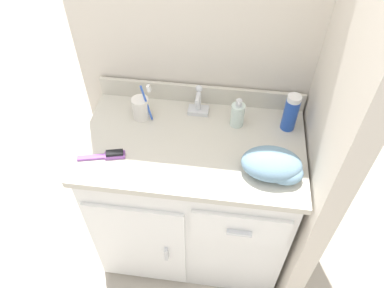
# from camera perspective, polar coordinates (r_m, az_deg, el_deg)

# --- Properties ---
(ground_plane) EXTENTS (6.00, 6.00, 0.00)m
(ground_plane) POSITION_cam_1_polar(r_m,az_deg,el_deg) (2.20, 0.10, -14.46)
(ground_plane) COLOR #ADA393
(wall_back) EXTENTS (1.10, 0.08, 2.20)m
(wall_back) POSITION_cam_1_polar(r_m,az_deg,el_deg) (1.60, 1.70, 15.50)
(wall_back) COLOR beige
(wall_back) RESTS_ON ground_plane
(wall_right) EXTENTS (0.08, 0.62, 2.20)m
(wall_right) POSITION_cam_1_polar(r_m,az_deg,el_deg) (1.38, 21.62, 6.06)
(wall_right) COLOR beige
(wall_right) RESTS_ON ground_plane
(vanity) EXTENTS (0.92, 0.55, 0.82)m
(vanity) POSITION_cam_1_polar(r_m,az_deg,el_deg) (1.83, 0.04, -8.17)
(vanity) COLOR white
(vanity) RESTS_ON ground_plane
(backsplash) EXTENTS (0.92, 0.02, 0.09)m
(backsplash) POSITION_cam_1_polar(r_m,az_deg,el_deg) (1.69, 1.29, 7.64)
(backsplash) COLOR beige
(backsplash) RESTS_ON vanity
(sink_faucet) EXTENTS (0.09, 0.09, 0.14)m
(sink_faucet) POSITION_cam_1_polar(r_m,az_deg,el_deg) (1.63, 0.99, 6.10)
(sink_faucet) COLOR silver
(sink_faucet) RESTS_ON vanity
(toothbrush_cup) EXTENTS (0.09, 0.07, 0.19)m
(toothbrush_cup) POSITION_cam_1_polar(r_m,az_deg,el_deg) (1.62, -7.76, 5.44)
(toothbrush_cup) COLOR white
(toothbrush_cup) RESTS_ON vanity
(soap_dispenser) EXTENTS (0.06, 0.06, 0.14)m
(soap_dispenser) POSITION_cam_1_polar(r_m,az_deg,el_deg) (1.58, 6.96, 4.51)
(soap_dispenser) COLOR silver
(soap_dispenser) RESTS_ON vanity
(shaving_cream_can) EXTENTS (0.06, 0.06, 0.17)m
(shaving_cream_can) POSITION_cam_1_polar(r_m,az_deg,el_deg) (1.59, 14.82, 4.65)
(shaving_cream_can) COLOR #234CB2
(shaving_cream_can) RESTS_ON vanity
(hairbrush) EXTENTS (0.19, 0.07, 0.03)m
(hairbrush) POSITION_cam_1_polar(r_m,az_deg,el_deg) (1.51, -12.68, -1.68)
(hairbrush) COLOR purple
(hairbrush) RESTS_ON vanity
(hand_towel) EXTENTS (0.23, 0.16, 0.10)m
(hand_towel) POSITION_cam_1_polar(r_m,az_deg,el_deg) (1.42, 12.46, -3.24)
(hand_towel) COLOR #6B8EA8
(hand_towel) RESTS_ON vanity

